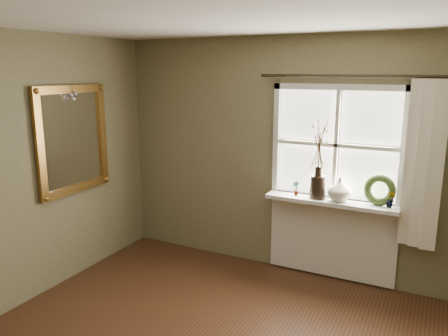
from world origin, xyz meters
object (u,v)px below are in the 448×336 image
cream_vase (339,189)px  wreath (379,193)px  dark_jug (318,187)px  gilt_mirror (73,139)px

cream_vase → wreath: wreath is taller
wreath → cream_vase: bearing=-167.6°
dark_jug → cream_vase: bearing=0.0°
dark_jug → cream_vase: (0.23, 0.00, 0.00)m
cream_vase → dark_jug: bearing=180.0°
gilt_mirror → cream_vase: bearing=21.7°
gilt_mirror → dark_jug: bearing=23.6°
dark_jug → cream_vase: cream_vase is taller
wreath → gilt_mirror: size_ratio=0.28×
cream_vase → gilt_mirror: gilt_mirror is taller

